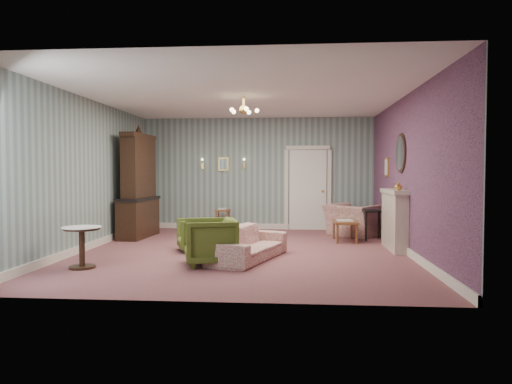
# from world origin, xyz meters

# --- Properties ---
(floor) EXTENTS (7.00, 7.00, 0.00)m
(floor) POSITION_xyz_m (0.00, 0.00, 0.00)
(floor) COLOR brown
(floor) RESTS_ON ground
(ceiling) EXTENTS (7.00, 7.00, 0.00)m
(ceiling) POSITION_xyz_m (0.00, 0.00, 2.90)
(ceiling) COLOR white
(ceiling) RESTS_ON ground
(wall_back) EXTENTS (6.00, 0.00, 6.00)m
(wall_back) POSITION_xyz_m (0.00, 3.50, 1.45)
(wall_back) COLOR slate
(wall_back) RESTS_ON ground
(wall_front) EXTENTS (6.00, 0.00, 6.00)m
(wall_front) POSITION_xyz_m (0.00, -3.50, 1.45)
(wall_front) COLOR slate
(wall_front) RESTS_ON ground
(wall_left) EXTENTS (0.00, 7.00, 7.00)m
(wall_left) POSITION_xyz_m (-3.00, 0.00, 1.45)
(wall_left) COLOR slate
(wall_left) RESTS_ON ground
(wall_right) EXTENTS (0.00, 7.00, 7.00)m
(wall_right) POSITION_xyz_m (3.00, 0.00, 1.45)
(wall_right) COLOR slate
(wall_right) RESTS_ON ground
(wall_right_floral) EXTENTS (0.00, 7.00, 7.00)m
(wall_right_floral) POSITION_xyz_m (2.98, 0.00, 1.45)
(wall_right_floral) COLOR #A4526E
(wall_right_floral) RESTS_ON ground
(door) EXTENTS (1.12, 0.12, 2.16)m
(door) POSITION_xyz_m (1.30, 3.46, 1.08)
(door) COLOR white
(door) RESTS_ON floor
(olive_chair_a) EXTENTS (0.92, 0.96, 0.83)m
(olive_chair_a) POSITION_xyz_m (-0.39, -1.34, 0.41)
(olive_chair_a) COLOR #4D5E20
(olive_chair_a) RESTS_ON floor
(olive_chair_b) EXTENTS (0.66, 0.70, 0.67)m
(olive_chair_b) POSITION_xyz_m (-0.45, -0.68, 0.34)
(olive_chair_b) COLOR #4D5E20
(olive_chair_b) RESTS_ON floor
(olive_chair_c) EXTENTS (0.81, 0.84, 0.68)m
(olive_chair_c) POSITION_xyz_m (-0.91, -0.03, 0.34)
(olive_chair_c) COLOR #4D5E20
(olive_chair_c) RESTS_ON floor
(sofa_chintz) EXTENTS (1.13, 1.98, 0.74)m
(sofa_chintz) POSITION_xyz_m (0.17, -0.84, 0.37)
(sofa_chintz) COLOR #913A43
(sofa_chintz) RESTS_ON floor
(wingback_chair) EXTENTS (1.34, 1.30, 0.99)m
(wingback_chair) POSITION_xyz_m (2.34, 2.35, 0.50)
(wingback_chair) COLOR #913A43
(wingback_chair) RESTS_ON floor
(dresser) EXTENTS (0.61, 1.53, 2.50)m
(dresser) POSITION_xyz_m (-2.60, 1.72, 1.25)
(dresser) COLOR black
(dresser) RESTS_ON floor
(fireplace) EXTENTS (0.30, 1.40, 1.16)m
(fireplace) POSITION_xyz_m (2.86, 0.40, 0.58)
(fireplace) COLOR beige
(fireplace) RESTS_ON floor
(mantel_vase) EXTENTS (0.15, 0.15, 0.15)m
(mantel_vase) POSITION_xyz_m (2.84, 0.00, 1.23)
(mantel_vase) COLOR gold
(mantel_vase) RESTS_ON fireplace
(oval_mirror) EXTENTS (0.04, 0.76, 0.84)m
(oval_mirror) POSITION_xyz_m (2.96, 0.40, 1.85)
(oval_mirror) COLOR white
(oval_mirror) RESTS_ON wall_right
(framed_print) EXTENTS (0.04, 0.34, 0.42)m
(framed_print) POSITION_xyz_m (2.97, 1.75, 1.60)
(framed_print) COLOR gold
(framed_print) RESTS_ON wall_right
(coffee_table) EXTENTS (0.51, 0.90, 0.45)m
(coffee_table) POSITION_xyz_m (2.03, 1.44, 0.23)
(coffee_table) COLOR brown
(coffee_table) RESTS_ON floor
(side_table_black) EXTENTS (0.48, 0.48, 0.67)m
(side_table_black) POSITION_xyz_m (2.65, 1.61, 0.34)
(side_table_black) COLOR black
(side_table_black) RESTS_ON floor
(pedestal_table) EXTENTS (0.62, 0.62, 0.65)m
(pedestal_table) POSITION_xyz_m (-2.33, -1.77, 0.33)
(pedestal_table) COLOR black
(pedestal_table) RESTS_ON floor
(nesting_table) EXTENTS (0.36, 0.45, 0.58)m
(nesting_table) POSITION_xyz_m (-0.86, 3.07, 0.29)
(nesting_table) COLOR brown
(nesting_table) RESTS_ON floor
(gilt_mirror_back) EXTENTS (0.28, 0.06, 0.36)m
(gilt_mirror_back) POSITION_xyz_m (-0.90, 3.46, 1.70)
(gilt_mirror_back) COLOR gold
(gilt_mirror_back) RESTS_ON wall_back
(sconce_left) EXTENTS (0.16, 0.12, 0.30)m
(sconce_left) POSITION_xyz_m (-1.45, 3.44, 1.70)
(sconce_left) COLOR gold
(sconce_left) RESTS_ON wall_back
(sconce_right) EXTENTS (0.16, 0.12, 0.30)m
(sconce_right) POSITION_xyz_m (-0.35, 3.44, 1.70)
(sconce_right) COLOR gold
(sconce_right) RESTS_ON wall_back
(chandelier) EXTENTS (0.56, 0.56, 0.36)m
(chandelier) POSITION_xyz_m (0.00, 0.00, 2.63)
(chandelier) COLOR gold
(chandelier) RESTS_ON ceiling
(burgundy_cushion) EXTENTS (0.41, 0.28, 0.39)m
(burgundy_cushion) POSITION_xyz_m (2.29, 2.20, 0.48)
(burgundy_cushion) COLOR maroon
(burgundy_cushion) RESTS_ON wingback_chair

